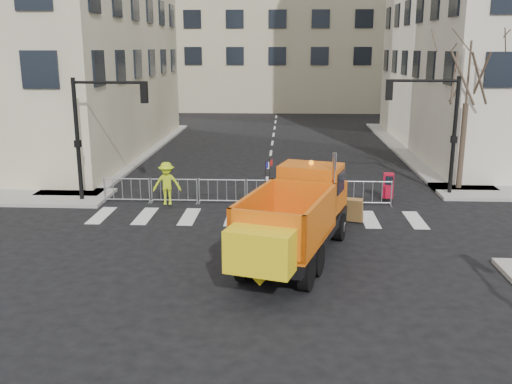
# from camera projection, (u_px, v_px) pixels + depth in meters

# --- Properties ---
(ground) EXTENTS (120.00, 120.00, 0.00)m
(ground) POSITION_uv_depth(u_px,v_px,m) (254.00, 270.00, 17.48)
(ground) COLOR black
(ground) RESTS_ON ground
(sidewalk_back) EXTENTS (64.00, 5.00, 0.15)m
(sidewalk_back) POSITION_uv_depth(u_px,v_px,m) (264.00, 197.00, 25.69)
(sidewalk_back) COLOR gray
(sidewalk_back) RESTS_ON ground
(traffic_light_left) EXTENTS (0.18, 0.18, 5.40)m
(traffic_light_left) POSITION_uv_depth(u_px,v_px,m) (78.00, 141.00, 24.48)
(traffic_light_left) COLOR black
(traffic_light_left) RESTS_ON ground
(traffic_light_right) EXTENTS (0.18, 0.18, 5.40)m
(traffic_light_right) POSITION_uv_depth(u_px,v_px,m) (454.00, 137.00, 25.58)
(traffic_light_right) COLOR black
(traffic_light_right) RESTS_ON ground
(crowd_barriers) EXTENTS (12.60, 0.60, 1.10)m
(crowd_barriers) POSITION_uv_depth(u_px,v_px,m) (246.00, 191.00, 24.74)
(crowd_barriers) COLOR #9EA0A5
(crowd_barriers) RESTS_ON ground
(street_tree) EXTENTS (3.00, 3.00, 7.50)m
(street_tree) POSITION_uv_depth(u_px,v_px,m) (465.00, 112.00, 26.26)
(street_tree) COLOR #382B21
(street_tree) RESTS_ON ground
(plow_truck) EXTENTS (4.65, 8.91, 3.35)m
(plow_truck) POSITION_uv_depth(u_px,v_px,m) (296.00, 216.00, 17.84)
(plow_truck) COLOR black
(plow_truck) RESTS_ON ground
(cop_a) EXTENTS (0.86, 0.74, 1.99)m
(cop_a) POSITION_uv_depth(u_px,v_px,m) (338.00, 205.00, 20.96)
(cop_a) COLOR black
(cop_a) RESTS_ON ground
(cop_b) EXTENTS (0.96, 0.77, 1.90)m
(cop_b) POSITION_uv_depth(u_px,v_px,m) (296.00, 197.00, 22.27)
(cop_b) COLOR black
(cop_b) RESTS_ON ground
(cop_c) EXTENTS (0.97, 1.09, 1.78)m
(cop_c) POSITION_uv_depth(u_px,v_px,m) (331.00, 195.00, 22.72)
(cop_c) COLOR black
(cop_c) RESTS_ON ground
(worker) EXTENTS (1.25, 0.82, 1.82)m
(worker) POSITION_uv_depth(u_px,v_px,m) (167.00, 183.00, 24.00)
(worker) COLOR #AECA17
(worker) RESTS_ON sidewalk_back
(newspaper_box) EXTENTS (0.50, 0.46, 1.10)m
(newspaper_box) POSITION_uv_depth(u_px,v_px,m) (388.00, 185.00, 25.17)
(newspaper_box) COLOR #A90D22
(newspaper_box) RESTS_ON sidewalk_back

